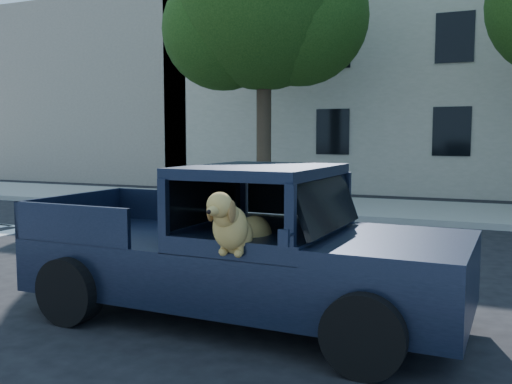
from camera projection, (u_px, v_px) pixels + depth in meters
ground at (259, 307)px, 6.87m from camera, size 120.00×120.00×0.00m
far_sidewalk at (395, 210)px, 15.24m from camera, size 60.00×4.00×0.15m
lane_stripes at (457, 264)px, 9.16m from camera, size 21.60×0.14×0.01m
street_tree_left at (265, 10)px, 16.66m from camera, size 6.00×5.20×8.60m
building_left at (110, 95)px, 27.51m from camera, size 12.00×6.00×8.00m
pickup_truck at (235, 268)px, 6.37m from camera, size 4.89×2.53×1.73m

